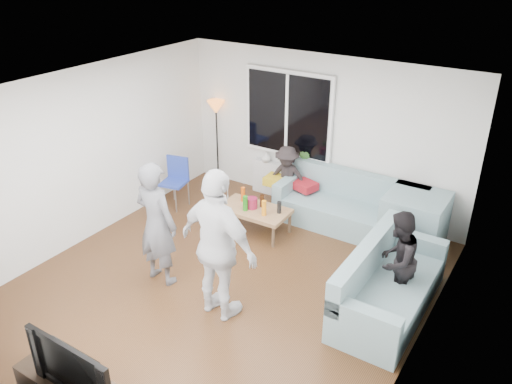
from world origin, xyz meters
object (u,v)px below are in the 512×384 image
Objects in this scene: coffee_table at (254,220)px; side_chair at (174,183)px; player_left at (157,224)px; television at (79,364)px; sofa_right_section at (391,281)px; spectator_back at (287,179)px; floor_lamp at (217,142)px; player_right at (218,247)px; sofa_back_section at (348,204)px; spectator_right at (397,260)px.

side_chair is at bearing -179.10° from coffee_table.
television is at bearing 116.99° from player_left.
spectator_back is at bearing 55.75° from sofa_right_section.
player_left is 2.73m from spectator_back.
floor_lamp is 3.25m from player_left.
player_left is (-2.82, -1.05, 0.44)m from sofa_right_section.
side_chair is 0.45× the size of player_right.
sofa_back_section reaches higher than coffee_table.
sofa_right_section is 1.16× the size of player_left.
sofa_back_section is at bearing 36.94° from coffee_table.
spectator_back is at bearing -97.09° from player_left.
sofa_right_section is 1.04× the size of player_right.
player_right is at bearing 86.95° from television.
player_right is at bearing -99.14° from sofa_back_section.
sofa_back_section is at bearing 38.31° from sofa_right_section.
television is (-0.11, -1.98, -0.23)m from player_right.
coffee_table is 2.11m from floor_lamp.
television reaches higher than sofa_right_section.
spectator_right is (1.27, -1.48, 0.23)m from sofa_back_section.
player_right reaches higher than spectator_right.
sofa_right_section is 4.13m from side_chair.
spectator_back reaches higher than coffee_table.
spectator_back is (-2.40, 1.51, -0.08)m from spectator_right.
coffee_table is at bearing -101.15° from spectator_back.
floor_lamp is 4.46m from spectator_right.
player_right is at bearing -84.30° from spectator_back.
sofa_back_section is 1.34× the size of player_left.
coffee_table is 0.57× the size of player_right.
floor_lamp reaches higher than side_chair.
sofa_back_section is at bearing -9.41° from spectator_back.
sofa_back_section is 2.67× the size of side_chair.
sofa_right_section is 2.16m from player_right.
player_right is (1.10, -0.14, 0.10)m from player_left.
coffee_table is 1.92m from player_left.
floor_lamp is at bearing 77.49° from side_chair.
floor_lamp reaches higher than sofa_back_section.
floor_lamp is at bearing -106.61° from spectator_right.
spectator_right is (1.72, 1.32, -0.31)m from player_right.
floor_lamp reaches higher than coffee_table.
coffee_table is 3.97m from television.
player_left is at bearing -120.29° from sofa_back_section.
coffee_table is 0.85× the size of spectator_right.
sofa_back_section is at bearing 5.60° from side_chair.
player_right reaches higher than player_left.
spectator_back is (0.42, 2.69, -0.29)m from player_left.
coffee_table is 2.56m from spectator_right.
side_chair is at bearing -31.16° from player_right.
side_chair is 0.66× the size of spectator_right.
spectator_right reaches higher than sofa_back_section.
side_chair is (-4.07, 0.69, 0.01)m from sofa_right_section.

